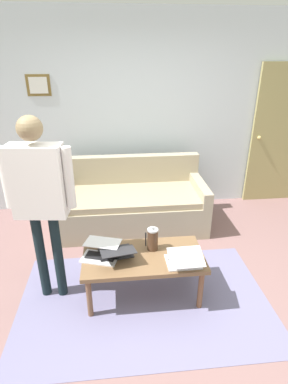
% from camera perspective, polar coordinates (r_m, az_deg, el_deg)
% --- Properties ---
extents(ground_plane, '(7.68, 7.68, 0.00)m').
position_cam_1_polar(ground_plane, '(3.08, 2.64, -20.27)').
color(ground_plane, '#815E5D').
extents(area_rug, '(2.36, 1.48, 0.01)m').
position_cam_1_polar(area_rug, '(3.12, 0.08, -19.48)').
color(area_rug, slate).
rests_on(area_rug, ground_plane).
extents(back_wall, '(7.04, 0.11, 2.70)m').
position_cam_1_polar(back_wall, '(4.44, -1.23, 14.00)').
color(back_wall, silver).
rests_on(back_wall, ground_plane).
extents(interior_door, '(0.82, 0.09, 2.05)m').
position_cam_1_polar(interior_door, '(5.05, 23.65, 9.48)').
color(interior_door, '#9B9159').
rests_on(interior_door, ground_plane).
extents(couch, '(1.92, 0.88, 0.88)m').
position_cam_1_polar(couch, '(4.13, -2.31, -2.24)').
color(couch, tan).
rests_on(couch, ground_plane).
extents(coffee_table, '(1.12, 0.57, 0.45)m').
position_cam_1_polar(coffee_table, '(2.93, -0.12, -12.54)').
color(coffee_table, brown).
rests_on(coffee_table, ground_plane).
extents(laptop_left, '(0.31, 0.32, 0.16)m').
position_cam_1_polar(laptop_left, '(2.79, 7.44, -12.44)').
color(laptop_left, silver).
rests_on(laptop_left, coffee_table).
extents(laptop_center, '(0.36, 0.39, 0.14)m').
position_cam_1_polar(laptop_center, '(2.88, -5.13, -11.10)').
color(laptop_center, '#28282D').
rests_on(laptop_center, coffee_table).
extents(laptop_right, '(0.40, 0.38, 0.11)m').
position_cam_1_polar(laptop_right, '(2.90, -8.01, -11.02)').
color(laptop_right, silver).
rests_on(laptop_right, coffee_table).
extents(french_press, '(0.12, 0.10, 0.25)m').
position_cam_1_polar(french_press, '(2.93, 1.61, -8.72)').
color(french_press, '#4C3323').
rests_on(french_press, coffee_table).
extents(person_standing, '(0.61, 0.24, 1.74)m').
position_cam_1_polar(person_standing, '(2.72, -18.86, 0.28)').
color(person_standing, black).
rests_on(person_standing, ground_plane).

